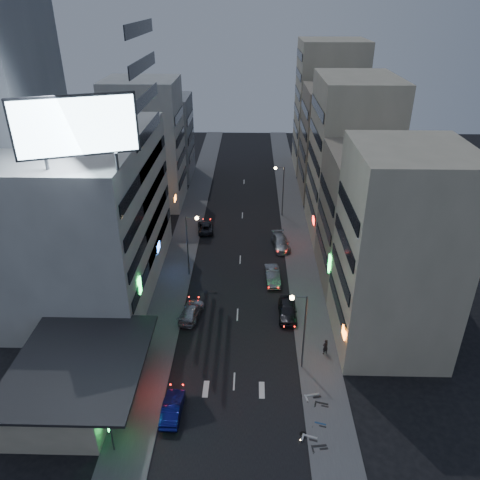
{
  "coord_description": "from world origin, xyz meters",
  "views": [
    {
      "loc": [
        1.33,
        -27.58,
        31.26
      ],
      "look_at": [
        0.16,
        18.66,
        6.83
      ],
      "focal_mm": 35.0,
      "sensor_mm": 36.0,
      "label": 1
    }
  ],
  "objects_px": {
    "scooter_silver_a": "(319,433)",
    "parked_car_right_mid": "(272,276)",
    "scooter_black_b": "(329,399)",
    "scooter_blue": "(327,420)",
    "road_car_blue": "(172,408)",
    "road_car_silver": "(191,311)",
    "scooter_silver_b": "(319,388)",
    "scooter_black_a": "(327,439)",
    "parked_car_right_far": "(281,243)",
    "parked_car_right_near": "(287,310)",
    "parked_car_left": "(205,227)",
    "person": "(325,347)"
  },
  "relations": [
    {
      "from": "road_car_silver",
      "to": "scooter_silver_b",
      "type": "bearing_deg",
      "value": 149.63
    },
    {
      "from": "parked_car_right_mid",
      "to": "person",
      "type": "distance_m",
      "value": 13.89
    },
    {
      "from": "road_car_silver",
      "to": "person",
      "type": "relative_size",
      "value": 2.89
    },
    {
      "from": "road_car_blue",
      "to": "road_car_silver",
      "type": "xyz_separation_m",
      "value": [
        0.0,
        13.39,
        -0.0
      ]
    },
    {
      "from": "scooter_black_a",
      "to": "parked_car_left",
      "type": "bearing_deg",
      "value": 11.83
    },
    {
      "from": "parked_car_right_mid",
      "to": "scooter_silver_a",
      "type": "height_order",
      "value": "parked_car_right_mid"
    },
    {
      "from": "scooter_blue",
      "to": "road_car_blue",
      "type": "bearing_deg",
      "value": 101.63
    },
    {
      "from": "scooter_black_b",
      "to": "road_car_silver",
      "type": "bearing_deg",
      "value": 62.07
    },
    {
      "from": "parked_car_left",
      "to": "person",
      "type": "height_order",
      "value": "person"
    },
    {
      "from": "scooter_black_a",
      "to": "road_car_blue",
      "type": "bearing_deg",
      "value": 70.34
    },
    {
      "from": "parked_car_right_mid",
      "to": "scooter_blue",
      "type": "height_order",
      "value": "parked_car_right_mid"
    },
    {
      "from": "scooter_silver_b",
      "to": "scooter_black_a",
      "type": "bearing_deg",
      "value": 165.89
    },
    {
      "from": "road_car_blue",
      "to": "scooter_blue",
      "type": "height_order",
      "value": "road_car_blue"
    },
    {
      "from": "scooter_black_b",
      "to": "scooter_silver_b",
      "type": "height_order",
      "value": "scooter_silver_b"
    },
    {
      "from": "person",
      "to": "road_car_silver",
      "type": "bearing_deg",
      "value": -53.39
    },
    {
      "from": "parked_car_right_near",
      "to": "scooter_silver_a",
      "type": "relative_size",
      "value": 2.66
    },
    {
      "from": "parked_car_right_near",
      "to": "parked_car_left",
      "type": "height_order",
      "value": "parked_car_right_near"
    },
    {
      "from": "road_car_blue",
      "to": "parked_car_right_near",
      "type": "bearing_deg",
      "value": -125.8
    },
    {
      "from": "scooter_silver_a",
      "to": "scooter_blue",
      "type": "distance_m",
      "value": 1.59
    },
    {
      "from": "scooter_silver_a",
      "to": "parked_car_right_mid",
      "type": "bearing_deg",
      "value": 23.59
    },
    {
      "from": "parked_car_left",
      "to": "scooter_black_a",
      "type": "relative_size",
      "value": 2.54
    },
    {
      "from": "road_car_blue",
      "to": "scooter_blue",
      "type": "xyz_separation_m",
      "value": [
        12.73,
        -0.8,
        -0.1
      ]
    },
    {
      "from": "parked_car_right_far",
      "to": "scooter_black_b",
      "type": "xyz_separation_m",
      "value": [
        2.69,
        -28.04,
        -0.12
      ]
    },
    {
      "from": "road_car_blue",
      "to": "road_car_silver",
      "type": "bearing_deg",
      "value": -88.49
    },
    {
      "from": "parked_car_left",
      "to": "scooter_blue",
      "type": "height_order",
      "value": "parked_car_left"
    },
    {
      "from": "parked_car_right_mid",
      "to": "scooter_black_a",
      "type": "bearing_deg",
      "value": -85.9
    },
    {
      "from": "scooter_blue",
      "to": "scooter_black_b",
      "type": "xyz_separation_m",
      "value": [
        0.49,
        2.14,
        0.04
      ]
    },
    {
      "from": "parked_car_right_mid",
      "to": "scooter_black_b",
      "type": "xyz_separation_m",
      "value": [
        4.14,
        -19.42,
        -0.13
      ]
    },
    {
      "from": "parked_car_right_near",
      "to": "scooter_blue",
      "type": "bearing_deg",
      "value": -80.13
    },
    {
      "from": "parked_car_right_near",
      "to": "road_car_blue",
      "type": "height_order",
      "value": "parked_car_right_near"
    },
    {
      "from": "road_car_silver",
      "to": "scooter_black_a",
      "type": "bearing_deg",
      "value": 138.12
    },
    {
      "from": "parked_car_right_near",
      "to": "parked_car_right_mid",
      "type": "distance_m",
      "value": 7.19
    },
    {
      "from": "road_car_silver",
      "to": "road_car_blue",
      "type": "bearing_deg",
      "value": 100.44
    },
    {
      "from": "road_car_silver",
      "to": "scooter_black_a",
      "type": "xyz_separation_m",
      "value": [
        12.45,
        -16.12,
        -0.03
      ]
    },
    {
      "from": "person",
      "to": "road_car_blue",
      "type": "bearing_deg",
      "value": -1.54
    },
    {
      "from": "parked_car_right_far",
      "to": "scooter_black_a",
      "type": "xyz_separation_m",
      "value": [
        1.92,
        -32.12,
        -0.08
      ]
    },
    {
      "from": "parked_car_right_near",
      "to": "scooter_silver_b",
      "type": "height_order",
      "value": "parked_car_right_near"
    },
    {
      "from": "parked_car_left",
      "to": "scooter_silver_a",
      "type": "height_order",
      "value": "parked_car_left"
    },
    {
      "from": "scooter_silver_a",
      "to": "scooter_silver_b",
      "type": "height_order",
      "value": "scooter_silver_b"
    },
    {
      "from": "scooter_blue",
      "to": "scooter_silver_b",
      "type": "distance_m",
      "value": 3.38
    },
    {
      "from": "parked_car_right_near",
      "to": "person",
      "type": "distance_m",
      "value": 6.87
    },
    {
      "from": "parked_car_right_mid",
      "to": "person",
      "type": "relative_size",
      "value": 2.79
    },
    {
      "from": "parked_car_right_far",
      "to": "scooter_silver_a",
      "type": "height_order",
      "value": "parked_car_right_far"
    },
    {
      "from": "road_car_silver",
      "to": "scooter_blue",
      "type": "bearing_deg",
      "value": 142.35
    },
    {
      "from": "parked_car_right_mid",
      "to": "scooter_black_b",
      "type": "height_order",
      "value": "parked_car_right_mid"
    },
    {
      "from": "parked_car_right_mid",
      "to": "scooter_blue",
      "type": "xyz_separation_m",
      "value": [
        3.65,
        -21.56,
        -0.17
      ]
    },
    {
      "from": "road_car_blue",
      "to": "scooter_black_b",
      "type": "distance_m",
      "value": 13.29
    },
    {
      "from": "parked_car_right_near",
      "to": "scooter_silver_b",
      "type": "bearing_deg",
      "value": -78.53
    },
    {
      "from": "parked_car_right_mid",
      "to": "scooter_black_a",
      "type": "distance_m",
      "value": 23.74
    },
    {
      "from": "parked_car_left",
      "to": "scooter_black_b",
      "type": "relative_size",
      "value": 2.7
    }
  ]
}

